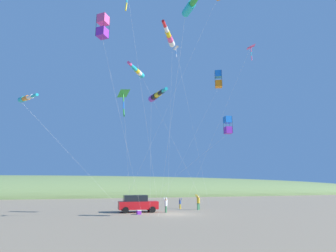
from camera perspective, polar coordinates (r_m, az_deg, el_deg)
The scene contains 18 objects.
ground_plane at distance 29.47m, azimuth 1.26°, elevation -17.99°, with size 600.00×600.00×0.00m, color gray.
dune_ridge_grassy at distance 83.15m, azimuth -12.65°, elevation -14.20°, with size 28.00×240.00×11.60m, color #6B844C.
parked_car at distance 31.62m, azimuth -6.47°, elevation -15.82°, with size 2.36×4.44×1.85m.
cooler_box at distance 29.37m, azimuth -6.14°, elevation -17.53°, with size 0.62×0.42×0.42m.
person_adult_flyer at distance 34.78m, azimuth 6.36°, elevation -15.44°, with size 0.43×0.55×1.84m.
person_child_green_jacket at distance 31.18m, azimuth -0.45°, elevation -16.07°, with size 0.48×0.37×1.62m.
person_child_grey_jacket at distance 36.24m, azimuth 2.55°, elevation -15.81°, with size 0.40×0.32×1.34m.
kite_delta_purple_drifting at distance 36.70m, azimuth 1.68°, elevation 15.75°, with size 4.12×6.52×20.64m.
kite_windsock_long_streamer_left at distance 24.40m, azimuth -2.55°, elevation 6.35°, with size 8.25×1.28×11.29m.
kite_windsock_magenta_far_left at distance 31.50m, azimuth 0.26°, elevation 18.16°, with size 9.87×4.06×19.23m.
kite_delta_white_trailing at distance 22.98m, azimuth -9.48°, elevation 6.61°, with size 12.71×4.14×10.69m.
kite_box_yellow_midlevel at distance 19.84m, azimuth -13.51°, elevation 19.58°, with size 12.70×6.49×14.05m.
kite_delta_orange_high_right at distance 28.31m, azimuth 16.80°, elevation 15.25°, with size 14.47×1.86×16.10m.
kite_box_striped_overhead at distance 27.07m, azimuth 12.42°, elevation 0.18°, with size 10.71×7.28×9.48m.
kite_windsock_small_distant at distance 28.78m, azimuth -6.39°, elevation 11.30°, with size 8.34×12.03×14.84m.
kite_windsock_rainbow_low_near at distance 19.93m, azimuth 5.13°, elevation 24.22°, with size 14.31×1.69×15.22m.
kite_windsock_checkered_midright at distance 21.76m, azimuth -27.66°, elevation 5.13°, with size 15.87×10.26×9.39m.
kite_box_green_low_center at distance 31.11m, azimuth 10.51°, elevation 9.62°, with size 6.99×5.50×15.38m.
Camera 1 is at (27.46, -10.32, 2.79)m, focal length 29.06 mm.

